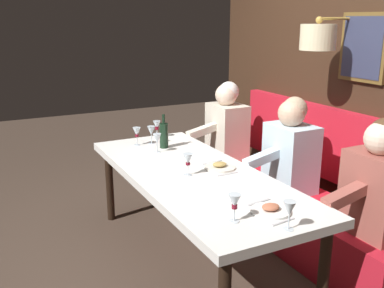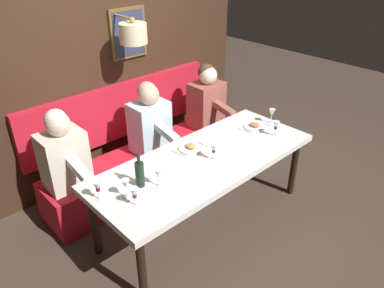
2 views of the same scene
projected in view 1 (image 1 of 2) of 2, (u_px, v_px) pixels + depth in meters
ground_plane at (194, 261)px, 3.48m from camera, size 12.00×12.00×0.00m
dining_table at (194, 181)px, 3.29m from camera, size 0.90×2.26×0.74m
banquette_bench at (285, 213)px, 3.81m from camera, size 0.52×2.46×0.45m
back_wall_panel at (346, 76)px, 3.74m from camera, size 0.59×3.66×2.90m
diner_nearest at (378, 182)px, 2.87m from camera, size 0.60×0.40×0.79m
diner_near at (290, 148)px, 3.62m from camera, size 0.60×0.40×0.79m
diner_middle at (227, 123)px, 4.47m from camera, size 0.60×0.40×0.79m
place_setting_0 at (271, 210)px, 2.59m from camera, size 0.24×0.33×0.05m
place_setting_1 at (220, 167)px, 3.35m from camera, size 0.24×0.32×0.05m
wine_glass_0 at (235, 202)px, 2.44m from camera, size 0.07×0.07×0.16m
wine_glass_1 at (289, 210)px, 2.35m from camera, size 0.07×0.07×0.16m
wine_glass_2 at (151, 131)px, 3.99m from camera, size 0.07×0.07×0.16m
wine_glass_3 at (157, 126)px, 4.20m from camera, size 0.07×0.07×0.16m
wine_glass_4 at (157, 139)px, 3.73m from camera, size 0.07×0.07×0.16m
wine_glass_5 at (188, 160)px, 3.18m from camera, size 0.07×0.07×0.16m
wine_glass_6 at (137, 133)px, 3.95m from camera, size 0.07×0.07×0.16m
wine_bottle at (164, 135)px, 3.87m from camera, size 0.08×0.08×0.30m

